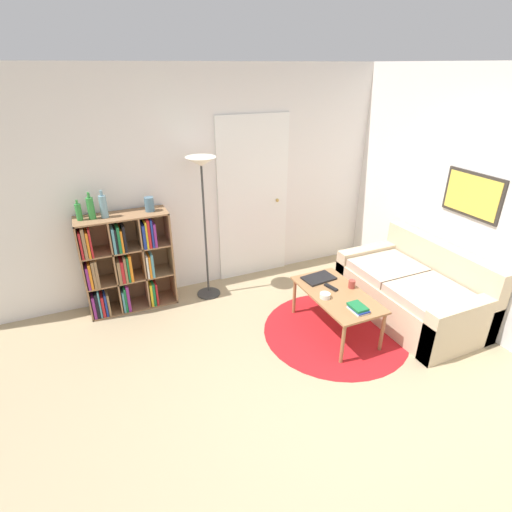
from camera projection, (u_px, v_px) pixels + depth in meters
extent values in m
plane|color=tan|center=(342.00, 419.00, 3.21)|extent=(14.00, 14.00, 0.00)
cube|color=silver|center=(225.00, 181.00, 4.80)|extent=(7.01, 0.05, 2.60)
cube|color=white|center=(253.00, 200.00, 5.01)|extent=(0.94, 0.02, 2.06)
sphere|color=tan|center=(277.00, 200.00, 5.13)|extent=(0.04, 0.04, 0.04)
cube|color=silver|center=(437.00, 190.00, 4.45)|extent=(0.05, 5.60, 2.60)
cube|color=#332D28|center=(473.00, 195.00, 4.01)|extent=(0.02, 0.66, 0.45)
cube|color=yellow|center=(472.00, 195.00, 4.01)|extent=(0.01, 0.60, 0.39)
cylinder|color=#B2191E|center=(335.00, 331.00, 4.25)|extent=(1.52, 1.52, 0.01)
cube|color=#936B47|center=(83.00, 270.00, 4.30)|extent=(0.02, 0.34, 1.13)
cube|color=#936B47|center=(170.00, 255.00, 4.65)|extent=(0.02, 0.34, 1.13)
cube|color=#936B47|center=(121.00, 216.00, 4.24)|extent=(0.96, 0.34, 0.02)
cube|color=#936B47|center=(135.00, 304.00, 4.72)|extent=(0.96, 0.34, 0.02)
cube|color=#936B47|center=(126.00, 257.00, 4.61)|extent=(0.96, 0.02, 1.13)
cube|color=#936B47|center=(114.00, 265.00, 4.42)|extent=(0.02, 0.32, 1.09)
cube|color=#936B47|center=(142.00, 260.00, 4.53)|extent=(0.02, 0.32, 1.09)
cube|color=#936B47|center=(131.00, 277.00, 4.56)|extent=(0.93, 0.32, 0.02)
cube|color=#936B47|center=(126.00, 248.00, 4.40)|extent=(0.93, 0.32, 0.02)
cube|color=#7F287A|center=(94.00, 305.00, 4.44)|extent=(0.03, 0.20, 0.27)
cube|color=black|center=(96.00, 301.00, 4.48)|extent=(0.03, 0.27, 0.30)
cube|color=teal|center=(99.00, 300.00, 4.48)|extent=(0.02, 0.26, 0.32)
cube|color=#B21E23|center=(102.00, 303.00, 4.50)|extent=(0.03, 0.24, 0.25)
cube|color=navy|center=(106.00, 303.00, 4.48)|extent=(0.02, 0.19, 0.27)
cube|color=olive|center=(108.00, 301.00, 4.51)|extent=(0.02, 0.23, 0.26)
cube|color=teal|center=(123.00, 298.00, 4.58)|extent=(0.02, 0.26, 0.26)
cube|color=#196B38|center=(125.00, 297.00, 4.57)|extent=(0.02, 0.22, 0.30)
cube|color=#7F287A|center=(127.00, 295.00, 4.59)|extent=(0.03, 0.25, 0.32)
cube|color=gold|center=(150.00, 291.00, 4.69)|extent=(0.03, 0.26, 0.28)
cube|color=#196B38|center=(153.00, 292.00, 4.68)|extent=(0.03, 0.20, 0.29)
cube|color=#B21E23|center=(156.00, 292.00, 4.69)|extent=(0.02, 0.20, 0.28)
cube|color=#7F287A|center=(87.00, 275.00, 4.30)|extent=(0.03, 0.25, 0.26)
cube|color=orange|center=(90.00, 273.00, 4.31)|extent=(0.03, 0.26, 0.29)
cube|color=olive|center=(93.00, 271.00, 4.32)|extent=(0.03, 0.26, 0.31)
cube|color=olive|center=(97.00, 271.00, 4.32)|extent=(0.03, 0.22, 0.31)
cube|color=olive|center=(119.00, 270.00, 4.41)|extent=(0.03, 0.22, 0.26)
cube|color=#B21E23|center=(122.00, 269.00, 4.42)|extent=(0.03, 0.22, 0.26)
cube|color=olive|center=(124.00, 266.00, 4.45)|extent=(0.03, 0.27, 0.30)
cube|color=#196B38|center=(127.00, 267.00, 4.44)|extent=(0.02, 0.23, 0.29)
cube|color=orange|center=(130.00, 265.00, 4.45)|extent=(0.03, 0.24, 0.31)
cube|color=silver|center=(146.00, 264.00, 4.52)|extent=(0.02, 0.22, 0.27)
cube|color=orange|center=(148.00, 264.00, 4.54)|extent=(0.02, 0.24, 0.26)
cube|color=teal|center=(151.00, 263.00, 4.53)|extent=(0.03, 0.21, 0.28)
cube|color=#B21E23|center=(80.00, 243.00, 4.14)|extent=(0.02, 0.26, 0.29)
cube|color=olive|center=(84.00, 241.00, 4.14)|extent=(0.03, 0.24, 0.33)
cube|color=orange|center=(88.00, 243.00, 4.14)|extent=(0.02, 0.19, 0.28)
cube|color=#B21E23|center=(90.00, 240.00, 4.16)|extent=(0.02, 0.24, 0.31)
cube|color=teal|center=(113.00, 239.00, 4.24)|extent=(0.03, 0.22, 0.28)
cube|color=black|center=(115.00, 239.00, 4.26)|extent=(0.02, 0.22, 0.27)
cube|color=#196B38|center=(118.00, 238.00, 4.25)|extent=(0.03, 0.20, 0.29)
cube|color=orange|center=(121.00, 239.00, 4.28)|extent=(0.02, 0.22, 0.25)
cube|color=black|center=(123.00, 236.00, 4.30)|extent=(0.03, 0.25, 0.29)
cube|color=navy|center=(143.00, 234.00, 4.37)|extent=(0.03, 0.24, 0.27)
cube|color=gold|center=(145.00, 233.00, 4.37)|extent=(0.02, 0.23, 0.30)
cube|color=#B21E23|center=(147.00, 231.00, 4.37)|extent=(0.03, 0.23, 0.32)
cube|color=navy|center=(151.00, 232.00, 4.37)|extent=(0.02, 0.20, 0.32)
cube|color=#7F287A|center=(153.00, 233.00, 4.42)|extent=(0.03, 0.25, 0.27)
cylinder|color=#333333|center=(209.00, 293.00, 4.94)|extent=(0.28, 0.28, 0.01)
cylinder|color=#333333|center=(205.00, 231.00, 4.58)|extent=(0.02, 0.02, 1.59)
cone|color=white|center=(201.00, 162.00, 4.23)|extent=(0.33, 0.33, 0.10)
cube|color=#CCB793|center=(409.00, 299.00, 4.45)|extent=(0.91, 1.56, 0.42)
cube|color=#CCB793|center=(437.00, 277.00, 4.50)|extent=(0.16, 1.56, 0.81)
cube|color=#CCB793|center=(462.00, 328.00, 3.85)|extent=(0.91, 0.16, 0.56)
cube|color=#CCB793|center=(369.00, 267.00, 5.00)|extent=(0.91, 0.16, 0.56)
cube|color=beige|center=(429.00, 294.00, 4.06)|extent=(0.71, 0.60, 0.10)
cube|color=beige|center=(388.00, 268.00, 4.56)|extent=(0.71, 0.60, 0.10)
cube|color=#996B42|center=(337.00, 294.00, 4.09)|extent=(0.54, 1.01, 0.02)
cylinder|color=#996B42|center=(343.00, 344.00, 3.72)|extent=(0.04, 0.04, 0.43)
cylinder|color=#996B42|center=(294.00, 296.00, 4.48)|extent=(0.04, 0.04, 0.43)
cylinder|color=#996B42|center=(382.00, 332.00, 3.89)|extent=(0.04, 0.04, 0.43)
cylinder|color=#996B42|center=(329.00, 288.00, 4.65)|extent=(0.04, 0.04, 0.43)
cube|color=black|center=(319.00, 278.00, 4.35)|extent=(0.36, 0.25, 0.02)
cylinder|color=silver|center=(325.00, 296.00, 3.99)|extent=(0.11, 0.11, 0.05)
cube|color=silver|center=(358.00, 310.00, 3.79)|extent=(0.13, 0.18, 0.02)
cube|color=navy|center=(359.00, 309.00, 3.78)|extent=(0.13, 0.18, 0.01)
cube|color=#196B38|center=(358.00, 307.00, 3.78)|extent=(0.13, 0.18, 0.02)
cylinder|color=#A33D33|center=(352.00, 284.00, 4.16)|extent=(0.07, 0.07, 0.09)
cube|color=black|center=(331.00, 287.00, 4.17)|extent=(0.08, 0.17, 0.02)
cylinder|color=#2D8438|center=(79.00, 212.00, 4.06)|extent=(0.06, 0.06, 0.17)
cylinder|color=#2D8438|center=(77.00, 202.00, 4.01)|extent=(0.02, 0.02, 0.04)
cylinder|color=#2D8438|center=(91.00, 208.00, 4.08)|extent=(0.07, 0.07, 0.23)
cylinder|color=#2D8438|center=(88.00, 195.00, 4.02)|extent=(0.03, 0.03, 0.06)
cylinder|color=#6B93A3|center=(104.00, 207.00, 4.12)|extent=(0.08, 0.08, 0.23)
cylinder|color=#6B93A3|center=(101.00, 193.00, 4.05)|extent=(0.03, 0.03, 0.06)
cylinder|color=slate|center=(149.00, 204.00, 4.31)|extent=(0.10, 0.10, 0.16)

